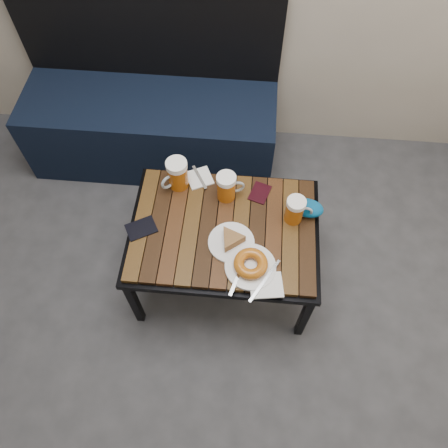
# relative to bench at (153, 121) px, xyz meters

# --- Properties ---
(room_shell) EXTENTS (4.00, 4.00, 4.00)m
(room_shell) POSITION_rel_bench_xyz_m (0.30, -1.26, 1.48)
(room_shell) COLOR gray
(room_shell) RESTS_ON ground
(bench) EXTENTS (1.40, 0.50, 0.95)m
(bench) POSITION_rel_bench_xyz_m (0.00, 0.00, 0.00)
(bench) COLOR black
(bench) RESTS_ON ground
(cafe_table) EXTENTS (0.84, 0.62, 0.47)m
(cafe_table) POSITION_rel_bench_xyz_m (0.49, -0.80, 0.16)
(cafe_table) COLOR black
(cafe_table) RESTS_ON ground
(beer_mug_left) EXTENTS (0.14, 0.14, 0.15)m
(beer_mug_left) POSITION_rel_bench_xyz_m (0.25, -0.59, 0.28)
(beer_mug_left) COLOR #A8500D
(beer_mug_left) RESTS_ON cafe_table
(beer_mug_centre) EXTENTS (0.14, 0.10, 0.14)m
(beer_mug_centre) POSITION_rel_bench_xyz_m (0.48, -0.63, 0.27)
(beer_mug_centre) COLOR #A8500D
(beer_mug_centre) RESTS_ON cafe_table
(beer_mug_right) EXTENTS (0.12, 0.08, 0.13)m
(beer_mug_right) POSITION_rel_bench_xyz_m (0.79, -0.73, 0.27)
(beer_mug_right) COLOR #A8500D
(beer_mug_right) RESTS_ON cafe_table
(plate_pie) EXTENTS (0.20, 0.20, 0.06)m
(plate_pie) POSITION_rel_bench_xyz_m (0.52, -0.88, 0.22)
(plate_pie) COLOR white
(plate_pie) RESTS_ON cafe_table
(plate_bagel) EXTENTS (0.23, 0.27, 0.06)m
(plate_bagel) POSITION_rel_bench_xyz_m (0.61, -0.99, 0.22)
(plate_bagel) COLOR white
(plate_bagel) RESTS_ON cafe_table
(napkin_left) EXTENTS (0.15, 0.15, 0.01)m
(napkin_left) POSITION_rel_bench_xyz_m (0.35, -0.54, 0.20)
(napkin_left) COLOR white
(napkin_left) RESTS_ON cafe_table
(napkin_right) EXTENTS (0.15, 0.13, 0.01)m
(napkin_right) POSITION_rel_bench_xyz_m (0.68, -1.06, 0.20)
(napkin_right) COLOR white
(napkin_right) RESTS_ON cafe_table
(passport_navy) EXTENTS (0.16, 0.14, 0.01)m
(passport_navy) POSITION_rel_bench_xyz_m (0.13, -0.84, 0.20)
(passport_navy) COLOR black
(passport_navy) RESTS_ON cafe_table
(passport_burgundy) EXTENTS (0.11, 0.13, 0.01)m
(passport_burgundy) POSITION_rel_bench_xyz_m (0.63, -0.60, 0.20)
(passport_burgundy) COLOR black
(passport_burgundy) RESTS_ON cafe_table
(knit_pouch) EXTENTS (0.16, 0.11, 0.06)m
(knit_pouch) POSITION_rel_bench_xyz_m (0.85, -0.69, 0.23)
(knit_pouch) COLOR navy
(knit_pouch) RESTS_ON cafe_table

